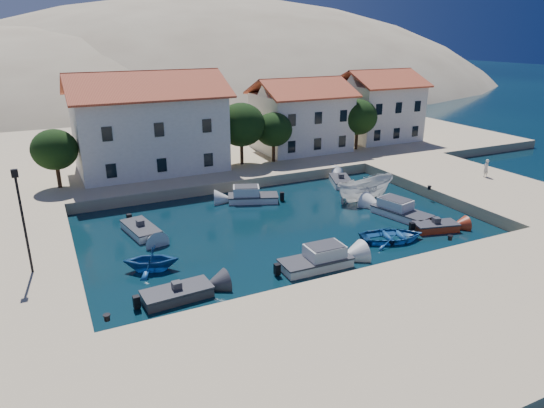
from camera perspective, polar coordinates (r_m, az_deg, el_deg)
The scene contains 23 objects.
ground at distance 29.96m, azimuth 10.10°, elevation -9.19°, with size 400.00×400.00×0.00m, color black.
quay_south at distance 25.84m, azimuth 18.09°, elevation -13.71°, with size 52.00×12.00×1.00m, color tan.
quay_east at distance 49.76m, azimuth 22.83°, elevation 1.94°, with size 11.00×20.00×1.00m, color tan.
quay_west at distance 34.07m, azimuth -28.76°, elevation -6.86°, with size 8.00×20.00×1.00m, color tan.
quay_north at distance 63.18m, azimuth -8.74°, elevation 6.76°, with size 80.00×36.00×1.00m, color tan.
hills at distance 153.86m, azimuth -11.28°, elevation 5.01°, with size 254.00×176.00×99.00m.
building_left at distance 50.69m, azimuth -14.35°, elevation 9.51°, with size 14.70×9.45×9.70m.
building_mid at distance 57.98m, azimuth 3.40°, elevation 10.56°, with size 10.50×8.40×8.30m.
building_right at distance 65.36m, azimuth 12.39°, elevation 11.39°, with size 9.45×8.40×8.80m.
trees at distance 51.62m, azimuth -2.05°, elevation 9.03°, with size 37.30×5.30×6.45m.
lamppost at distance 30.57m, azimuth -27.37°, elevation -0.84°, with size 0.35×0.25×6.22m.
bollards at distance 33.77m, azimuth 10.30°, elevation -3.62°, with size 29.36×9.56×0.30m.
motorboat_grey_sw at distance 28.37m, azimuth -11.08°, elevation -10.34°, with size 4.01×1.97×1.25m.
cabin_cruiser_south at distance 31.32m, azimuth 5.17°, elevation -6.64°, with size 4.70×2.06×1.60m.
rowboat_south at distance 36.33m, azimuth 13.91°, elevation -4.16°, with size 3.33×4.66×0.96m, color #1A5093.
motorboat_red_se at distance 38.89m, azimuth 18.69°, elevation -2.57°, with size 3.60×2.26×1.25m.
cabin_cruiser_east at distance 40.81m, azimuth 15.00°, elevation -0.88°, with size 3.12×5.27×1.60m.
boat_east at distance 44.45m, azimuth 10.81°, elevation 0.49°, with size 2.22×5.90×2.28m, color silver.
motorboat_white_ne at distance 48.63m, azimuth 8.11°, elevation 2.67°, with size 3.09×4.21×1.25m.
rowboat_west at distance 31.99m, azimuth -13.94°, elevation -7.54°, with size 2.96×3.43×1.81m, color #1A5093.
motorboat_white_west at distance 37.68m, azimuth -15.18°, elevation -2.92°, with size 2.47×4.30×1.25m.
cabin_cruiser_north at distance 43.12m, azimuth -2.24°, elevation 0.90°, with size 4.79×3.35×1.60m.
pedestrian at distance 51.29m, azimuth 23.87°, elevation 3.89°, with size 0.64×0.42×1.75m, color beige.
Camera 1 is at (-15.91, -21.01, 14.26)m, focal length 32.00 mm.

